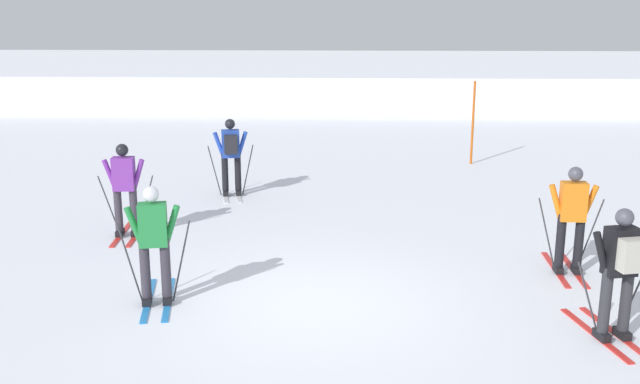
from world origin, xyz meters
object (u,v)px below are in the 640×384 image
at_px(skier_purple, 125,187).
at_px(skier_black, 620,268).
at_px(skier_green, 154,242).
at_px(skier_orange, 572,217).
at_px(trail_marker_pole, 473,123).
at_px(skier_blue, 231,154).

distance_m(skier_purple, skier_black, 8.33).
xyz_separation_m(skier_purple, skier_black, (7.33, -3.98, 0.04)).
bearing_deg(skier_green, skier_orange, 13.29).
distance_m(skier_purple, trail_marker_pole, 9.78).
height_order(skier_green, trail_marker_pole, trail_marker_pole).
relative_size(skier_green, trail_marker_pole, 0.78).
relative_size(skier_purple, trail_marker_pole, 0.78).
bearing_deg(skier_orange, skier_blue, 142.74).
bearing_deg(skier_green, trail_marker_pole, 58.22).
relative_size(skier_orange, trail_marker_pole, 0.78).
xyz_separation_m(skier_black, trail_marker_pole, (-0.05, 10.51, 0.14)).
relative_size(skier_purple, skier_orange, 1.00).
bearing_deg(trail_marker_pole, skier_black, -89.70).
bearing_deg(skier_orange, trail_marker_pole, 91.18).
bearing_deg(skier_orange, skier_black, -92.75).
xyz_separation_m(skier_black, skier_orange, (0.11, 2.36, -0.04)).
height_order(skier_purple, skier_black, same).
relative_size(skier_orange, skier_green, 1.00).
height_order(skier_blue, trail_marker_pole, trail_marker_pole).
bearing_deg(skier_blue, skier_black, -49.66).
bearing_deg(skier_blue, skier_purple, -116.27).
distance_m(skier_orange, skier_green, 6.28).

